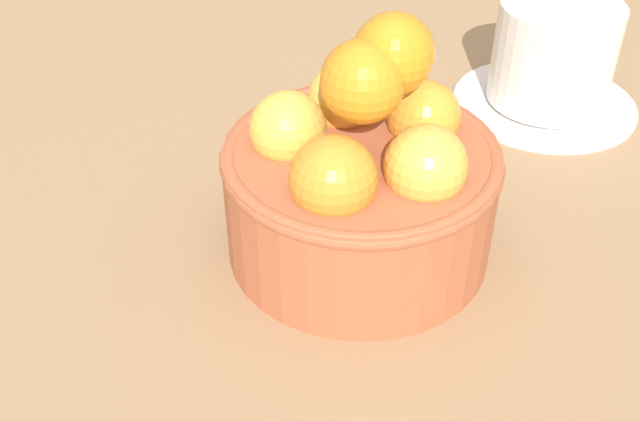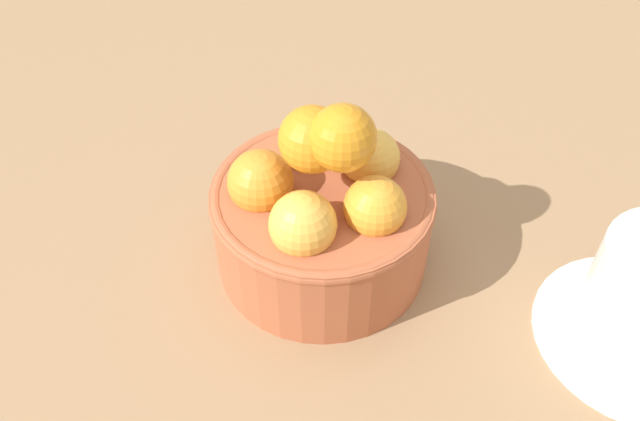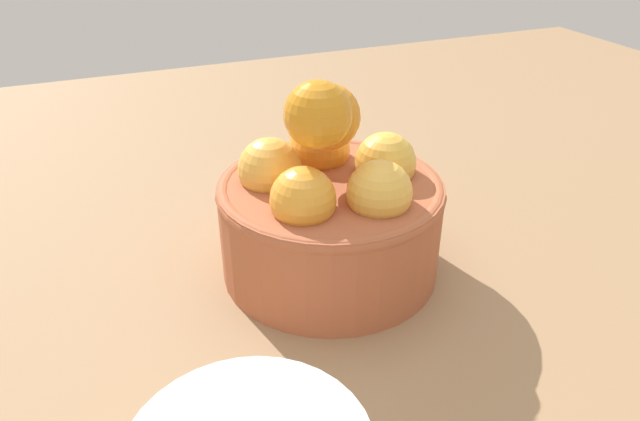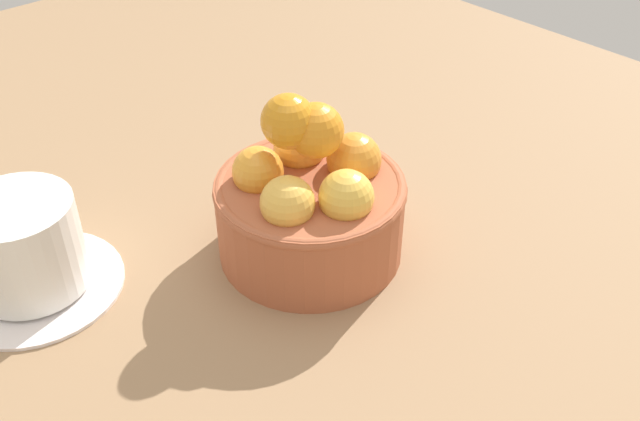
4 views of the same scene
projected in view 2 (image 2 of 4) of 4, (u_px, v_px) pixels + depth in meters
The scene contains 2 objects.
ground_plane at pixel (322, 273), 48.06cm from camera, with size 135.90×106.62×3.56cm, color #997551.
terracotta_bowl at pixel (322, 211), 43.34cm from camera, with size 15.00×15.00×13.96cm.
Camera 2 is at (-29.91, 6.61, 35.55)cm, focal length 36.22 mm.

